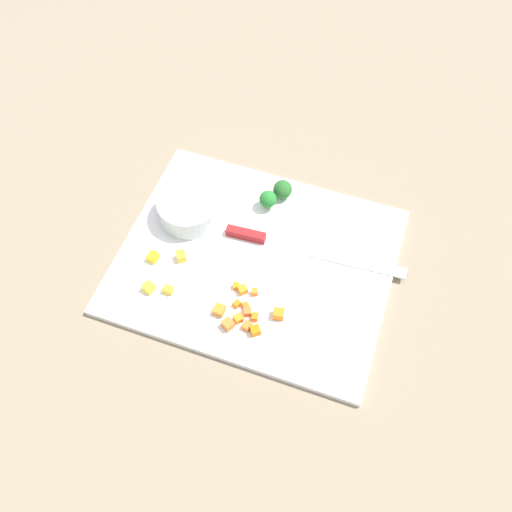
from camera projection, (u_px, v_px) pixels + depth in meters
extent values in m
plane|color=gray|center=(256.00, 263.00, 0.95)|extent=(4.00, 4.00, 0.00)
cube|color=white|center=(256.00, 261.00, 0.94)|extent=(0.46, 0.37, 0.01)
cylinder|color=#B3C1C3|center=(189.00, 208.00, 0.97)|extent=(0.11, 0.11, 0.04)
cube|color=silver|center=(358.00, 263.00, 0.93)|extent=(0.16, 0.03, 0.00)
cube|color=maroon|center=(246.00, 234.00, 0.95)|extent=(0.07, 0.02, 0.02)
cube|color=orange|center=(255.00, 292.00, 0.90)|extent=(0.01, 0.01, 0.01)
cube|color=orange|center=(255.00, 317.00, 0.87)|extent=(0.01, 0.01, 0.01)
cube|color=orange|center=(279.00, 314.00, 0.87)|extent=(0.02, 0.02, 0.02)
cube|color=orange|center=(255.00, 331.00, 0.86)|extent=(0.02, 0.02, 0.01)
cube|color=orange|center=(246.00, 306.00, 0.88)|extent=(0.01, 0.01, 0.01)
cube|color=orange|center=(239.00, 304.00, 0.89)|extent=(0.01, 0.01, 0.01)
cube|color=orange|center=(236.00, 286.00, 0.90)|extent=(0.01, 0.01, 0.01)
cube|color=orange|center=(245.00, 290.00, 0.90)|extent=(0.02, 0.02, 0.01)
cube|color=orange|center=(247.00, 326.00, 0.87)|extent=(0.01, 0.02, 0.01)
cube|color=orange|center=(238.00, 319.00, 0.87)|extent=(0.02, 0.02, 0.01)
cube|color=orange|center=(219.00, 310.00, 0.88)|extent=(0.02, 0.02, 0.01)
cube|color=orange|center=(227.00, 324.00, 0.86)|extent=(0.02, 0.02, 0.02)
cube|color=orange|center=(248.00, 312.00, 0.88)|extent=(0.02, 0.02, 0.01)
cube|color=yellow|center=(149.00, 287.00, 0.90)|extent=(0.02, 0.02, 0.01)
cube|color=yellow|center=(168.00, 290.00, 0.90)|extent=(0.02, 0.01, 0.01)
cube|color=yellow|center=(181.00, 256.00, 0.93)|extent=(0.02, 0.02, 0.02)
cube|color=yellow|center=(153.00, 257.00, 0.93)|extent=(0.02, 0.02, 0.01)
cylinder|color=#8EC366|center=(268.00, 204.00, 0.99)|extent=(0.01, 0.01, 0.01)
sphere|color=#257A2D|center=(268.00, 199.00, 0.98)|extent=(0.03, 0.03, 0.03)
cylinder|color=#81B15B|center=(281.00, 194.00, 1.01)|extent=(0.01, 0.01, 0.01)
sphere|color=#276328|center=(281.00, 189.00, 0.99)|extent=(0.03, 0.03, 0.03)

